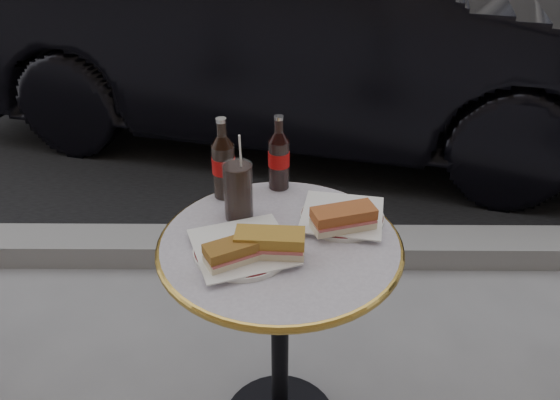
{
  "coord_description": "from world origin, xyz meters",
  "views": [
    {
      "loc": [
        0.01,
        -1.12,
        1.53
      ],
      "look_at": [
        0.0,
        0.05,
        0.82
      ],
      "focal_mm": 35.0,
      "sensor_mm": 36.0,
      "label": 1
    }
  ],
  "objects_px": {
    "bistro_table": "(280,344)",
    "plate_right": "(342,217)",
    "plate_left": "(243,249)",
    "parked_car": "(304,28)",
    "cola_bottle_right": "(279,153)",
    "cola_bottle_left": "(223,158)",
    "cola_glass": "(238,191)"
  },
  "relations": [
    {
      "from": "bistro_table",
      "to": "plate_right",
      "type": "height_order",
      "value": "plate_right"
    },
    {
      "from": "plate_left",
      "to": "plate_right",
      "type": "distance_m",
      "value": 0.3
    },
    {
      "from": "plate_left",
      "to": "parked_car",
      "type": "xyz_separation_m",
      "value": [
        0.22,
        2.34,
        -0.04
      ]
    },
    {
      "from": "cola_bottle_right",
      "to": "parked_car",
      "type": "bearing_deg",
      "value": 86.07
    },
    {
      "from": "bistro_table",
      "to": "cola_bottle_left",
      "type": "height_order",
      "value": "cola_bottle_left"
    },
    {
      "from": "bistro_table",
      "to": "cola_bottle_left",
      "type": "xyz_separation_m",
      "value": [
        -0.16,
        0.22,
        0.49
      ]
    },
    {
      "from": "bistro_table",
      "to": "cola_glass",
      "type": "distance_m",
      "value": 0.47
    },
    {
      "from": "cola_bottle_right",
      "to": "cola_glass",
      "type": "height_order",
      "value": "cola_bottle_right"
    },
    {
      "from": "plate_left",
      "to": "cola_bottle_left",
      "type": "bearing_deg",
      "value": 103.93
    },
    {
      "from": "cola_bottle_right",
      "to": "parked_car",
      "type": "relative_size",
      "value": 0.05
    },
    {
      "from": "bistro_table",
      "to": "parked_car",
      "type": "bearing_deg",
      "value": 86.66
    },
    {
      "from": "cola_bottle_left",
      "to": "cola_bottle_right",
      "type": "height_order",
      "value": "cola_bottle_left"
    },
    {
      "from": "bistro_table",
      "to": "plate_left",
      "type": "relative_size",
      "value": 3.04
    },
    {
      "from": "cola_bottle_right",
      "to": "cola_bottle_left",
      "type": "bearing_deg",
      "value": -161.66
    },
    {
      "from": "bistro_table",
      "to": "cola_glass",
      "type": "relative_size",
      "value": 4.58
    },
    {
      "from": "cola_glass",
      "to": "plate_right",
      "type": "bearing_deg",
      "value": -1.72
    },
    {
      "from": "plate_left",
      "to": "parked_car",
      "type": "height_order",
      "value": "parked_car"
    },
    {
      "from": "cola_bottle_left",
      "to": "cola_bottle_right",
      "type": "relative_size",
      "value": 1.06
    },
    {
      "from": "cola_glass",
      "to": "parked_car",
      "type": "relative_size",
      "value": 0.04
    },
    {
      "from": "plate_left",
      "to": "plate_right",
      "type": "relative_size",
      "value": 1.08
    },
    {
      "from": "plate_left",
      "to": "bistro_table",
      "type": "bearing_deg",
      "value": 28.77
    },
    {
      "from": "plate_right",
      "to": "plate_left",
      "type": "bearing_deg",
      "value": -150.02
    },
    {
      "from": "bistro_table",
      "to": "plate_left",
      "type": "height_order",
      "value": "plate_left"
    },
    {
      "from": "plate_left",
      "to": "plate_right",
      "type": "xyz_separation_m",
      "value": [
        0.26,
        0.15,
        -0.0
      ]
    },
    {
      "from": "plate_right",
      "to": "cola_bottle_right",
      "type": "distance_m",
      "value": 0.26
    },
    {
      "from": "plate_left",
      "to": "plate_right",
      "type": "bearing_deg",
      "value": 29.98
    },
    {
      "from": "plate_right",
      "to": "cola_glass",
      "type": "height_order",
      "value": "cola_glass"
    },
    {
      "from": "bistro_table",
      "to": "cola_glass",
      "type": "bearing_deg",
      "value": 135.96
    },
    {
      "from": "plate_left",
      "to": "parked_car",
      "type": "relative_size",
      "value": 0.06
    },
    {
      "from": "cola_bottle_left",
      "to": "parked_car",
      "type": "relative_size",
      "value": 0.06
    },
    {
      "from": "cola_bottle_left",
      "to": "cola_bottle_right",
      "type": "bearing_deg",
      "value": 18.34
    },
    {
      "from": "bistro_table",
      "to": "cola_bottle_left",
      "type": "relative_size",
      "value": 3.08
    }
  ]
}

